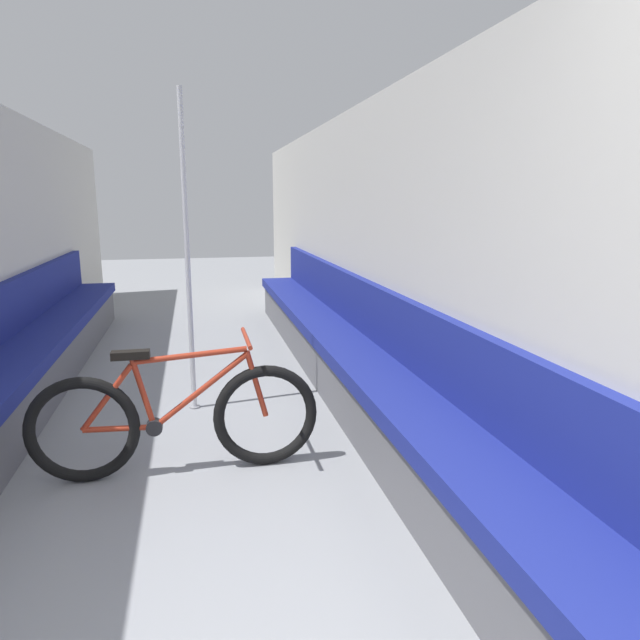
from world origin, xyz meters
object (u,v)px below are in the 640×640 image
object	(u,v)px
bench_seat_row_left	(17,373)
bench_seat_row_right	(344,354)
bicycle	(177,419)
grab_pole_near	(188,260)

from	to	relation	value
bench_seat_row_left	bench_seat_row_right	xyz separation A→B (m)	(2.43, 0.00, 0.00)
bench_seat_row_right	bicycle	xyz separation A→B (m)	(-1.29, -1.19, 0.02)
bench_seat_row_right	bicycle	world-z (taller)	bench_seat_row_right
bench_seat_row_left	grab_pole_near	distance (m)	1.48
bench_seat_row_left	bicycle	distance (m)	1.65
bench_seat_row_right	grab_pole_near	world-z (taller)	grab_pole_near
grab_pole_near	bicycle	bearing A→B (deg)	-94.92
bicycle	grab_pole_near	xyz separation A→B (m)	(0.09, 1.04, 0.79)
bench_seat_row_right	bicycle	distance (m)	1.76
bench_seat_row_right	grab_pole_near	bearing A→B (deg)	-172.66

